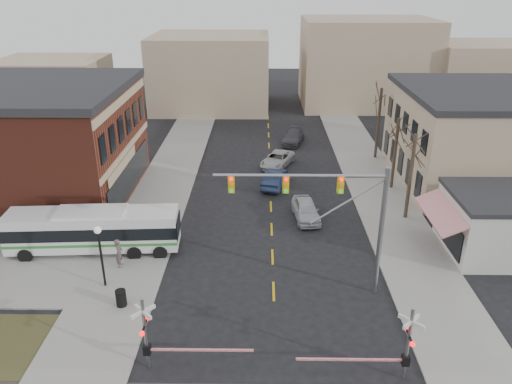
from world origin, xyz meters
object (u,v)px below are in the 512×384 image
(transit_bus, at_px, (93,230))
(car_b, at_px, (275,178))
(rr_crossing_east, at_px, (398,345))
(car_c, at_px, (277,159))
(street_lamp, at_px, (100,244))
(car_a, at_px, (306,210))
(trash_bin, at_px, (121,298))
(pedestrian_near, at_px, (119,253))
(car_d, at_px, (293,137))
(traffic_signal_mast, at_px, (336,205))
(rr_crossing_west, at_px, (155,335))
(pedestrian_far, at_px, (112,235))

(transit_bus, xyz_separation_m, car_b, (12.57, 11.72, -0.93))
(transit_bus, distance_m, rr_crossing_east, 21.21)
(transit_bus, distance_m, car_c, 21.33)
(street_lamp, xyz_separation_m, car_a, (12.98, 9.53, -2.26))
(car_c, bearing_deg, trash_bin, -90.39)
(trash_bin, relative_size, pedestrian_near, 0.51)
(car_a, xyz_separation_m, car_d, (0.05, 19.08, -0.06))
(trash_bin, bearing_deg, street_lamp, 127.63)
(pedestrian_near, bearing_deg, car_a, -65.60)
(traffic_signal_mast, relative_size, trash_bin, 9.66)
(pedestrian_near, bearing_deg, car_d, -31.41)
(car_d, distance_m, pedestrian_near, 29.31)
(rr_crossing_east, bearing_deg, trash_bin, 159.60)
(transit_bus, height_order, car_a, transit_bus)
(traffic_signal_mast, distance_m, rr_crossing_west, 11.85)
(street_lamp, xyz_separation_m, car_c, (11.06, 21.21, -2.34))
(car_a, bearing_deg, traffic_signal_mast, -92.07)
(trash_bin, xyz_separation_m, pedestrian_near, (-1.18, 4.17, 0.49))
(car_b, relative_size, car_d, 0.95)
(traffic_signal_mast, bearing_deg, transit_bus, 163.73)
(car_a, height_order, car_c, car_a)
(car_c, distance_m, pedestrian_far, 20.34)
(rr_crossing_east, distance_m, car_a, 17.14)
(trash_bin, bearing_deg, rr_crossing_west, -57.96)
(pedestrian_near, distance_m, pedestrian_far, 2.78)
(car_b, height_order, pedestrian_far, pedestrian_far)
(transit_bus, height_order, rr_crossing_east, rr_crossing_east)
(traffic_signal_mast, distance_m, trash_bin, 13.29)
(transit_bus, distance_m, pedestrian_far, 1.32)
(transit_bus, distance_m, street_lamp, 4.87)
(rr_crossing_east, xyz_separation_m, car_a, (-2.88, 16.85, -1.21))
(car_d, height_order, pedestrian_far, pedestrian_far)
(transit_bus, bearing_deg, traffic_signal_mast, -16.27)
(car_a, distance_m, car_c, 11.84)
(street_lamp, bearing_deg, rr_crossing_west, -56.23)
(traffic_signal_mast, bearing_deg, trash_bin, -171.90)
(street_lamp, distance_m, car_c, 24.03)
(car_b, distance_m, car_d, 12.82)
(trash_bin, distance_m, pedestrian_near, 4.36)
(transit_bus, height_order, trash_bin, transit_bus)
(rr_crossing_east, bearing_deg, transit_bus, 146.83)
(car_b, distance_m, pedestrian_near, 17.25)
(rr_crossing_west, relative_size, car_a, 1.26)
(trash_bin, bearing_deg, car_c, 67.69)
(rr_crossing_east, bearing_deg, car_c, 99.56)
(rr_crossing_east, height_order, street_lamp, street_lamp)
(car_b, bearing_deg, car_d, -87.86)
(traffic_signal_mast, bearing_deg, car_d, 91.31)
(car_a, bearing_deg, rr_crossing_west, -123.62)
(trash_bin, height_order, car_c, car_c)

